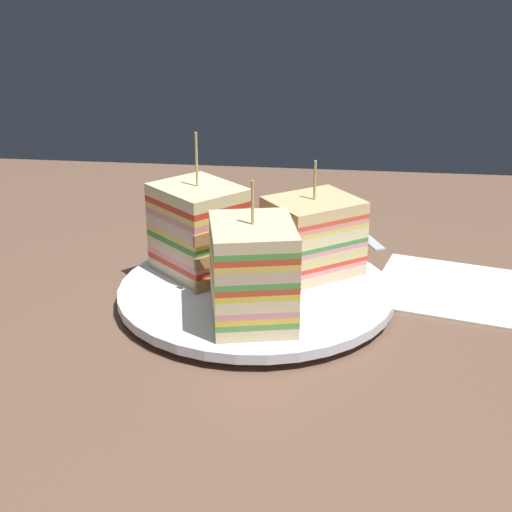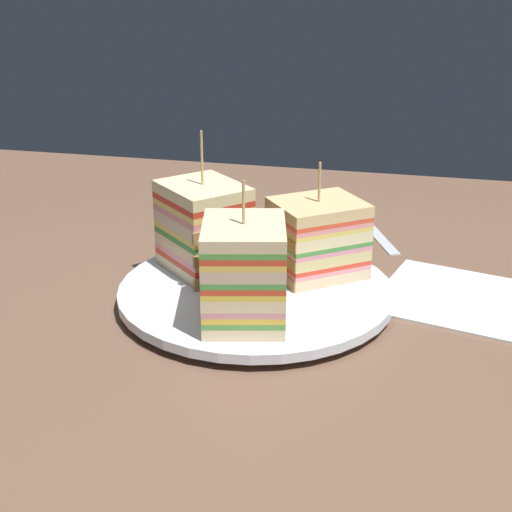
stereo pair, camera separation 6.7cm
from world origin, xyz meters
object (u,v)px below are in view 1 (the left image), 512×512
(plate, at_px, (256,293))
(sandwich_wedge_2, at_px, (199,230))
(sandwich_wedge_0, at_px, (253,273))
(sandwich_wedge_1, at_px, (313,236))
(chip_pile, at_px, (249,273))
(napkin, at_px, (456,288))
(spoon, at_px, (344,215))

(plate, xyz_separation_m, sandwich_wedge_2, (0.06, -0.03, 0.05))
(sandwich_wedge_0, bearing_deg, sandwich_wedge_1, -34.69)
(sandwich_wedge_1, xyz_separation_m, chip_pile, (0.05, 0.04, -0.02))
(plate, relative_size, sandwich_wedge_1, 2.32)
(sandwich_wedge_2, distance_m, napkin, 0.25)
(plate, relative_size, napkin, 1.69)
(chip_pile, distance_m, napkin, 0.20)
(plate, distance_m, sandwich_wedge_1, 0.08)
(sandwich_wedge_1, distance_m, napkin, 0.14)
(sandwich_wedge_1, relative_size, chip_pile, 1.51)
(chip_pile, relative_size, spoon, 0.51)
(napkin, bearing_deg, spoon, -60.85)
(sandwich_wedge_0, xyz_separation_m, chip_pile, (0.01, -0.07, -0.03))
(chip_pile, bearing_deg, sandwich_wedge_0, 100.19)
(sandwich_wedge_0, relative_size, napkin, 0.81)
(sandwich_wedge_2, bearing_deg, sandwich_wedge_1, 49.87)
(sandwich_wedge_1, bearing_deg, chip_pile, -1.68)
(sandwich_wedge_0, xyz_separation_m, sandwich_wedge_2, (0.06, -0.09, -0.00))
(sandwich_wedge_0, height_order, napkin, sandwich_wedge_0)
(sandwich_wedge_2, distance_m, spoon, 0.26)
(sandwich_wedge_1, relative_size, sandwich_wedge_2, 0.81)
(chip_pile, bearing_deg, spoon, -109.09)
(sandwich_wedge_1, relative_size, napkin, 0.73)
(sandwich_wedge_1, distance_m, sandwich_wedge_2, 0.11)
(sandwich_wedge_0, distance_m, napkin, 0.22)
(sandwich_wedge_2, height_order, chip_pile, sandwich_wedge_2)
(sandwich_wedge_0, bearing_deg, plate, -8.40)
(plate, distance_m, chip_pile, 0.02)
(sandwich_wedge_1, xyz_separation_m, napkin, (-0.14, -0.00, -0.05))
(chip_pile, bearing_deg, sandwich_wedge_1, -144.48)
(sandwich_wedge_0, bearing_deg, napkin, -70.91)
(sandwich_wedge_1, height_order, chip_pile, sandwich_wedge_1)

